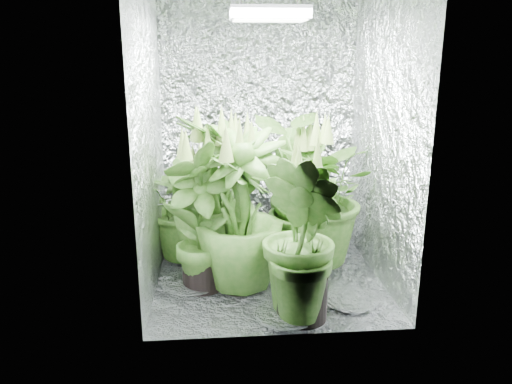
{
  "coord_description": "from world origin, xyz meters",
  "views": [
    {
      "loc": [
        -0.36,
        -3.35,
        1.59
      ],
      "look_at": [
        -0.09,
        0.0,
        0.64
      ],
      "focal_mm": 35.0,
      "sensor_mm": 36.0,
      "label": 1
    }
  ],
  "objects_px": {
    "plant_d": "(214,197)",
    "plant_b": "(237,190)",
    "plant_e": "(311,195)",
    "circulation_fan": "(331,227)",
    "plant_g": "(303,240)",
    "plant_a": "(189,203)",
    "plant_c": "(295,191)",
    "grow_lamp": "(269,14)",
    "plant_h": "(240,213)",
    "plant_f": "(201,216)"
  },
  "relations": [
    {
      "from": "circulation_fan",
      "to": "plant_e",
      "type": "bearing_deg",
      "value": -144.81
    },
    {
      "from": "plant_c",
      "to": "circulation_fan",
      "type": "height_order",
      "value": "plant_c"
    },
    {
      "from": "grow_lamp",
      "to": "plant_b",
      "type": "xyz_separation_m",
      "value": [
        -0.2,
        0.51,
        -1.3
      ]
    },
    {
      "from": "plant_b",
      "to": "plant_d",
      "type": "xyz_separation_m",
      "value": [
        -0.18,
        -0.39,
        0.06
      ]
    },
    {
      "from": "grow_lamp",
      "to": "plant_a",
      "type": "height_order",
      "value": "grow_lamp"
    },
    {
      "from": "grow_lamp",
      "to": "circulation_fan",
      "type": "distance_m",
      "value": 1.89
    },
    {
      "from": "plant_g",
      "to": "plant_h",
      "type": "xyz_separation_m",
      "value": [
        -0.35,
        0.45,
        0.04
      ]
    },
    {
      "from": "plant_h",
      "to": "circulation_fan",
      "type": "relative_size",
      "value": 3.51
    },
    {
      "from": "plant_b",
      "to": "grow_lamp",
      "type": "bearing_deg",
      "value": -68.96
    },
    {
      "from": "plant_g",
      "to": "plant_a",
      "type": "bearing_deg",
      "value": 125.99
    },
    {
      "from": "plant_b",
      "to": "plant_h",
      "type": "height_order",
      "value": "plant_h"
    },
    {
      "from": "plant_f",
      "to": "grow_lamp",
      "type": "bearing_deg",
      "value": 17.85
    },
    {
      "from": "plant_b",
      "to": "circulation_fan",
      "type": "height_order",
      "value": "plant_b"
    },
    {
      "from": "plant_c",
      "to": "plant_d",
      "type": "bearing_deg",
      "value": -152.02
    },
    {
      "from": "plant_b",
      "to": "plant_f",
      "type": "xyz_separation_m",
      "value": [
        -0.27,
        -0.66,
        0.01
      ]
    },
    {
      "from": "plant_c",
      "to": "plant_b",
      "type": "bearing_deg",
      "value": 174.5
    },
    {
      "from": "plant_e",
      "to": "circulation_fan",
      "type": "relative_size",
      "value": 3.54
    },
    {
      "from": "plant_d",
      "to": "plant_b",
      "type": "bearing_deg",
      "value": 64.89
    },
    {
      "from": "plant_f",
      "to": "circulation_fan",
      "type": "relative_size",
      "value": 3.37
    },
    {
      "from": "plant_d",
      "to": "plant_h",
      "type": "distance_m",
      "value": 0.33
    },
    {
      "from": "plant_c",
      "to": "plant_g",
      "type": "height_order",
      "value": "plant_g"
    },
    {
      "from": "plant_d",
      "to": "plant_f",
      "type": "xyz_separation_m",
      "value": [
        -0.09,
        -0.28,
        -0.05
      ]
    },
    {
      "from": "plant_d",
      "to": "plant_g",
      "type": "height_order",
      "value": "plant_d"
    },
    {
      "from": "plant_a",
      "to": "plant_h",
      "type": "height_order",
      "value": "plant_h"
    },
    {
      "from": "plant_a",
      "to": "plant_c",
      "type": "distance_m",
      "value": 0.85
    },
    {
      "from": "plant_a",
      "to": "plant_e",
      "type": "relative_size",
      "value": 0.8
    },
    {
      "from": "plant_c",
      "to": "circulation_fan",
      "type": "xyz_separation_m",
      "value": [
        0.34,
        0.14,
        -0.37
      ]
    },
    {
      "from": "grow_lamp",
      "to": "circulation_fan",
      "type": "height_order",
      "value": "grow_lamp"
    },
    {
      "from": "plant_h",
      "to": "plant_e",
      "type": "bearing_deg",
      "value": 29.95
    },
    {
      "from": "plant_d",
      "to": "plant_a",
      "type": "bearing_deg",
      "value": 126.88
    },
    {
      "from": "plant_g",
      "to": "circulation_fan",
      "type": "xyz_separation_m",
      "value": [
        0.47,
        1.22,
        -0.37
      ]
    },
    {
      "from": "plant_h",
      "to": "plant_f",
      "type": "bearing_deg",
      "value": 178.8
    },
    {
      "from": "plant_g",
      "to": "plant_h",
      "type": "distance_m",
      "value": 0.57
    },
    {
      "from": "plant_c",
      "to": "plant_d",
      "type": "xyz_separation_m",
      "value": [
        -0.65,
        -0.34,
        0.06
      ]
    },
    {
      "from": "plant_c",
      "to": "plant_h",
      "type": "distance_m",
      "value": 0.79
    },
    {
      "from": "plant_a",
      "to": "plant_h",
      "type": "bearing_deg",
      "value": -55.71
    },
    {
      "from": "plant_a",
      "to": "plant_g",
      "type": "relative_size",
      "value": 0.85
    },
    {
      "from": "plant_g",
      "to": "plant_e",
      "type": "bearing_deg",
      "value": 75.73
    },
    {
      "from": "grow_lamp",
      "to": "plant_g",
      "type": "height_order",
      "value": "grow_lamp"
    },
    {
      "from": "plant_a",
      "to": "plant_c",
      "type": "xyz_separation_m",
      "value": [
        0.85,
        0.08,
        0.06
      ]
    },
    {
      "from": "plant_b",
      "to": "plant_e",
      "type": "distance_m",
      "value": 0.65
    },
    {
      "from": "grow_lamp",
      "to": "plant_g",
      "type": "bearing_deg",
      "value": -76.53
    },
    {
      "from": "plant_e",
      "to": "plant_c",
      "type": "bearing_deg",
      "value": 103.1
    },
    {
      "from": "plant_d",
      "to": "plant_g",
      "type": "xyz_separation_m",
      "value": [
        0.53,
        -0.73,
        -0.07
      ]
    },
    {
      "from": "grow_lamp",
      "to": "plant_f",
      "type": "xyz_separation_m",
      "value": [
        -0.47,
        -0.15,
        -1.3
      ]
    },
    {
      "from": "plant_b",
      "to": "plant_d",
      "type": "height_order",
      "value": "plant_d"
    },
    {
      "from": "plant_e",
      "to": "plant_f",
      "type": "height_order",
      "value": "plant_e"
    },
    {
      "from": "plant_b",
      "to": "circulation_fan",
      "type": "relative_size",
      "value": 3.41
    },
    {
      "from": "circulation_fan",
      "to": "plant_a",
      "type": "bearing_deg",
      "value": 166.8
    },
    {
      "from": "plant_c",
      "to": "plant_a",
      "type": "bearing_deg",
      "value": -174.54
    }
  ]
}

